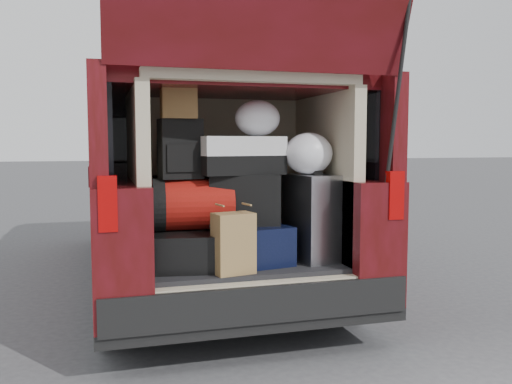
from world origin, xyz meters
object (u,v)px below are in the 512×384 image
red_duffel (192,204)px  navy_hardshell (244,243)px  silver_roller (311,217)px  kraft_bag (233,243)px  black_soft_case (243,199)px  backpack (180,149)px  twotone_duffel (240,155)px  black_hardshell (184,248)px

red_duffel → navy_hardshell: bearing=0.1°
silver_roller → kraft_bag: (-0.60, -0.23, -0.11)m
navy_hardshell → black_soft_case: bearing=-146.4°
red_duffel → backpack: 0.37m
kraft_bag → twotone_duffel: 0.62m
silver_roller → twotone_duffel: size_ratio=1.04×
black_hardshell → twotone_duffel: size_ratio=1.03×
kraft_bag → backpack: 0.71m
silver_roller → black_soft_case: black_soft_case is taller
black_hardshell → backpack: size_ratio=1.50×
red_duffel → twotone_duffel: 0.45m
red_duffel → silver_roller: bearing=-3.6°
twotone_duffel → red_duffel: bearing=170.6°
silver_roller → backpack: size_ratio=1.52×
black_hardshell → red_duffel: red_duffel is taller
kraft_bag → black_soft_case: black_soft_case is taller
red_duffel → black_soft_case: (0.34, -0.02, 0.02)m
red_duffel → black_soft_case: 0.34m
silver_roller → backpack: bearing=163.9°
black_hardshell → red_duffel: (0.06, 0.03, 0.28)m
silver_roller → kraft_bag: bearing=-169.1°
black_hardshell → silver_roller: size_ratio=0.99×
black_soft_case → backpack: size_ratio=1.21×
backpack → navy_hardshell: bearing=-8.8°
black_soft_case → backpack: 0.53m
black_hardshell → backpack: 0.64m
silver_roller → black_hardshell: bearing=165.7°
red_duffel → backpack: (-0.07, 0.00, 0.36)m
twotone_duffel → silver_roller: bearing=-18.5°
kraft_bag → silver_roller: bearing=9.2°
navy_hardshell → silver_roller: silver_roller is taller
black_hardshell → kraft_bag: (0.26, -0.29, 0.07)m
navy_hardshell → red_duffel: (-0.34, 0.02, 0.27)m
black_hardshell → red_duffel: size_ratio=1.12×
black_soft_case → backpack: bearing=-173.9°
red_duffel → twotone_duffel: bearing=1.9°
black_soft_case → red_duffel: bearing=-174.5°
silver_roller → twotone_duffel: (-0.48, 0.09, 0.42)m
black_hardshell → black_soft_case: size_ratio=1.24×
black_soft_case → navy_hardshell: bearing=53.0°
twotone_duffel → navy_hardshell: bearing=-32.6°
navy_hardshell → black_soft_case: 0.29m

